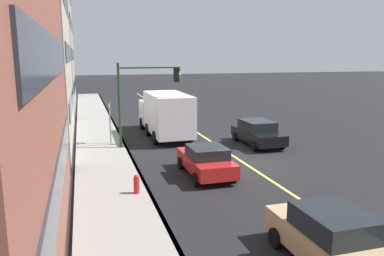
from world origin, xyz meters
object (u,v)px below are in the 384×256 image
Objects in this scene: street_sign_post at (110,120)px; fire_hydrant at (137,186)px; car_red at (206,160)px; car_black at (258,132)px; car_tan at (332,239)px; truck_white at (165,113)px; traffic_light_mast at (144,90)px.

street_sign_post is 9.57m from fire_hydrant.
car_red is 8.62m from street_sign_post.
car_black is 11.30m from fire_hydrant.
car_tan is 0.53× the size of truck_white.
traffic_light_mast is (14.93, 2.58, 2.81)m from car_tan.
truck_white is at bearing -32.43° from traffic_light_mast.
street_sign_post is at bearing 27.28° from car_red.
traffic_light_mast is 3.14m from street_sign_post.
fire_hydrant is (-1.87, 3.62, -0.29)m from car_red.
car_red reaches higher than fire_hydrant.
truck_white reaches higher than car_black.
truck_white is at bearing -0.40° from car_red.
street_sign_post reaches higher than fire_hydrant.
fire_hydrant is at bearing 161.84° from truck_white.
car_tan is 15.41m from traffic_light_mast.
traffic_light_mast reaches higher than fire_hydrant.
street_sign_post is (2.49, 9.16, 0.83)m from car_black.
street_sign_post is (-1.76, 3.99, -0.02)m from truck_white.
street_sign_post is at bearing 15.82° from car_tan.
car_black is (13.78, -4.56, -0.02)m from car_tan.
street_sign_post is (7.62, 3.93, 0.89)m from car_red.
truck_white is (9.38, -0.07, 0.91)m from car_red.
car_black is 1.60× the size of street_sign_post.
car_red is 4.40× the size of fire_hydrant.
street_sign_post is at bearing 1.84° from fire_hydrant.
car_tan is 0.81× the size of traffic_light_mast.
car_black is 0.84× the size of traffic_light_mast.
car_tan is 8.67m from car_red.
street_sign_post reaches higher than car_tan.
car_tan is 4.58× the size of fire_hydrant.
traffic_light_mast is (1.15, 7.14, 2.83)m from car_black.
car_black is at bearing -129.43° from truck_white.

